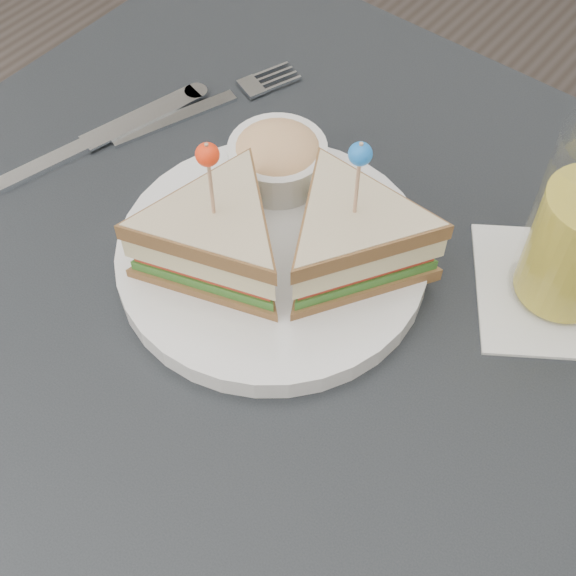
{
  "coord_description": "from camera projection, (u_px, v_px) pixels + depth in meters",
  "views": [
    {
      "loc": [
        0.23,
        -0.26,
        1.28
      ],
      "look_at": [
        0.01,
        0.01,
        0.8
      ],
      "focal_mm": 50.0,
      "sensor_mm": 36.0,
      "label": 1
    }
  ],
  "objects": [
    {
      "name": "table",
      "position": [
        272.0,
        375.0,
        0.69
      ],
      "size": [
        0.8,
        0.8,
        0.75
      ],
      "color": "black",
      "rests_on": "ground"
    },
    {
      "name": "plate_meal",
      "position": [
        280.0,
        234.0,
        0.64
      ],
      "size": [
        0.31,
        0.3,
        0.15
      ],
      "rotation": [
        0.0,
        0.0,
        -0.2
      ],
      "color": "white",
      "rests_on": "table"
    },
    {
      "name": "cutlery_fork",
      "position": [
        216.0,
        102.0,
        0.79
      ],
      "size": [
        0.09,
        0.2,
        0.01
      ],
      "rotation": [
        0.0,
        0.0,
        -0.35
      ],
      "color": "silver",
      "rests_on": "table"
    },
    {
      "name": "cutlery_knife",
      "position": [
        94.0,
        140.0,
        0.75
      ],
      "size": [
        0.08,
        0.23,
        0.01
      ],
      "rotation": [
        0.0,
        0.0,
        -0.25
      ],
      "color": "white",
      "rests_on": "table"
    }
  ]
}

